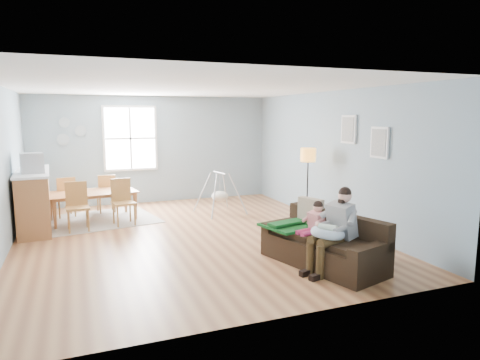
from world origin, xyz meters
name	(u,v)px	position (x,y,z in m)	size (l,w,h in m)	color
room	(188,103)	(0.00, 0.00, 2.42)	(8.40, 9.40, 3.90)	brown
window	(130,138)	(-0.60, 3.46, 1.65)	(1.32, 0.08, 1.62)	white
pictures	(363,136)	(2.97, -1.05, 1.85)	(0.05, 1.34, 0.74)	white
wall_plates	(69,132)	(-2.00, 3.47, 1.83)	(0.67, 0.02, 0.66)	#92A7B0
sofa	(325,247)	(1.50, -2.18, 0.27)	(1.29, 2.03, 0.76)	black
green_throw	(292,225)	(1.26, -1.60, 0.49)	(0.87, 0.73, 0.04)	#145B28
beige_pillow	(311,212)	(1.55, -1.66, 0.69)	(0.12, 0.44, 0.44)	tan
father	(334,227)	(1.46, -2.48, 0.64)	(0.89, 0.52, 1.21)	gray
nursing_pillow	(328,233)	(1.33, -2.52, 0.59)	(0.47, 0.47, 0.13)	silver
infant	(326,228)	(1.31, -2.49, 0.66)	(0.24, 0.31, 0.12)	silver
toddler	(313,221)	(1.38, -2.03, 0.64)	(0.49, 0.31, 0.74)	silver
floor_lamp	(308,161)	(2.55, 0.16, 1.28)	(0.31, 0.31, 1.55)	black
storage_cube	(370,246)	(2.26, -2.26, 0.22)	(0.42, 0.38, 0.44)	white
rug	(94,220)	(-1.60, 1.91, 0.01)	(2.48, 1.88, 0.01)	#9B968E
dining_table	(93,206)	(-1.60, 1.91, 0.31)	(1.76, 0.98, 0.62)	#965531
chair_sw	(77,203)	(-1.92, 1.23, 0.53)	(0.45, 0.45, 0.94)	olive
chair_se	(122,199)	(-1.05, 1.40, 0.53)	(0.48, 0.48, 0.94)	olive
chair_nw	(66,195)	(-2.14, 2.44, 0.51)	(0.50, 0.50, 0.89)	olive
chair_ne	(106,191)	(-1.28, 2.60, 0.50)	(0.44, 0.44, 0.89)	olive
counter	(34,199)	(-2.70, 1.68, 0.58)	(0.71, 2.09, 1.15)	#965531
monitor	(32,163)	(-2.66, 1.29, 1.34)	(0.44, 0.42, 0.37)	#ABABB0
baby_swing	(220,195)	(1.10, 1.56, 0.42)	(1.07, 1.09, 0.95)	#ABABB0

